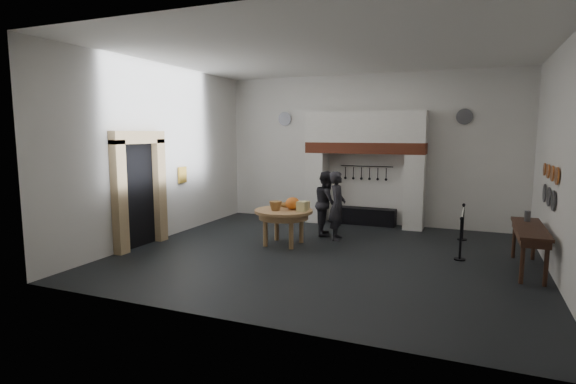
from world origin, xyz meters
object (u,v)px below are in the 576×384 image
at_px(iron_range, 364,216).
at_px(barrier_post_far, 463,223).
at_px(visitor_near, 337,206).
at_px(barrier_post_near, 461,240).
at_px(work_table, 284,211).
at_px(side_table, 530,228).
at_px(visitor_far, 327,203).

relative_size(iron_range, barrier_post_far, 2.11).
xyz_separation_m(iron_range, visitor_near, (-0.21, -2.18, 0.64)).
relative_size(visitor_near, barrier_post_near, 1.97).
height_order(visitor_near, barrier_post_near, visitor_near).
distance_m(iron_range, work_table, 3.50).
bearing_deg(iron_range, barrier_post_far, -19.74).
distance_m(iron_range, side_table, 5.30).
distance_m(iron_range, barrier_post_far, 3.00).
bearing_deg(visitor_near, visitor_far, 35.58).
bearing_deg(work_table, barrier_post_near, 2.76).
height_order(iron_range, barrier_post_far, barrier_post_far).
relative_size(iron_range, barrier_post_near, 2.11).
height_order(iron_range, work_table, work_table).
distance_m(visitor_far, side_table, 4.95).
relative_size(side_table, barrier_post_far, 2.44).
bearing_deg(barrier_post_near, visitor_far, 160.26).
relative_size(visitor_near, side_table, 0.81).
bearing_deg(side_table, barrier_post_far, 119.28).
distance_m(work_table, barrier_post_near, 4.12).
height_order(visitor_far, side_table, visitor_far).
relative_size(work_table, visitor_near, 0.81).
height_order(work_table, side_table, side_table).
bearing_deg(side_table, visitor_far, 162.13).
xyz_separation_m(iron_range, work_table, (-1.28, -3.21, 0.59)).
relative_size(iron_range, visitor_far, 1.09).
bearing_deg(side_table, work_table, 179.02).
bearing_deg(visitor_near, barrier_post_far, -78.26).
distance_m(barrier_post_near, barrier_post_far, 2.00).
height_order(barrier_post_near, barrier_post_far, same).
bearing_deg(visitor_near, side_table, -113.97).
xyz_separation_m(work_table, barrier_post_near, (4.10, 0.20, -0.39)).
bearing_deg(barrier_post_far, iron_range, 160.26).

